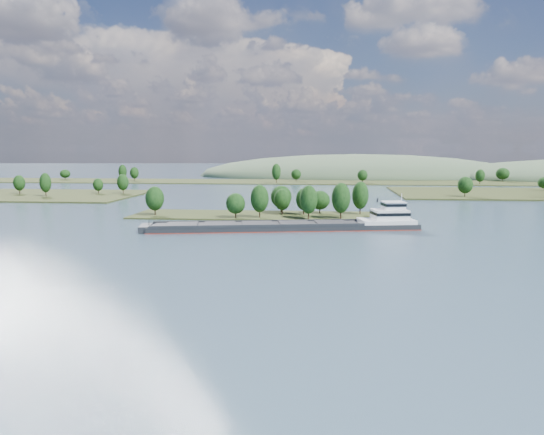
# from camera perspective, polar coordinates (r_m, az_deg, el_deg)

# --- Properties ---
(ground) EXTENTS (1800.00, 1800.00, 0.00)m
(ground) POSITION_cam_1_polar(r_m,az_deg,el_deg) (155.32, -4.51, -2.61)
(ground) COLOR #324856
(ground) RESTS_ON ground
(tree_island) EXTENTS (100.00, 30.25, 14.92)m
(tree_island) POSITION_cam_1_polar(r_m,az_deg,el_deg) (211.53, 0.12, 1.26)
(tree_island) COLOR #272F14
(tree_island) RESTS_ON ground
(back_shoreline) EXTENTS (900.00, 60.00, 16.31)m
(back_shoreline) POSITION_cam_1_polar(r_m,az_deg,el_deg) (431.42, 3.19, 3.89)
(back_shoreline) COLOR #272F14
(back_shoreline) RESTS_ON ground
(hill_west) EXTENTS (320.00, 160.00, 44.00)m
(hill_west) POSITION_cam_1_polar(r_m,az_deg,el_deg) (532.17, 9.28, 4.39)
(hill_west) COLOR #3D5238
(hill_west) RESTS_ON ground
(cargo_barge) EXTENTS (93.26, 28.49, 12.56)m
(cargo_barge) POSITION_cam_1_polar(r_m,az_deg,el_deg) (178.46, 3.14, -0.78)
(cargo_barge) COLOR black
(cargo_barge) RESTS_ON ground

